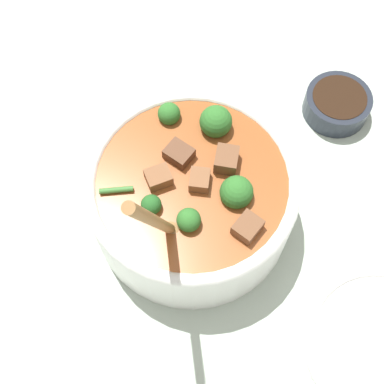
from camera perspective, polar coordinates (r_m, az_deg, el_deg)
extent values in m
plane|color=#ADBCAD|center=(0.75, 0.00, -2.40)|extent=(4.00, 4.00, 0.00)
cylinder|color=white|center=(0.71, 0.00, -0.73)|extent=(0.27, 0.27, 0.10)
torus|color=white|center=(0.66, 0.00, 1.17)|extent=(0.27, 0.27, 0.02)
cylinder|color=brown|center=(0.69, 0.00, 0.01)|extent=(0.25, 0.25, 0.06)
sphere|color=#235B23|center=(0.64, -4.38, -1.36)|extent=(0.03, 0.03, 0.03)
cylinder|color=#6B9956|center=(0.65, -4.27, -2.02)|extent=(0.01, 0.01, 0.01)
sphere|color=#2D6B28|center=(0.62, -0.36, -3.00)|extent=(0.03, 0.03, 0.03)
cylinder|color=#6B9956|center=(0.64, -0.35, -3.74)|extent=(0.01, 0.01, 0.01)
sphere|color=#2D6B28|center=(0.69, 2.44, 7.56)|extent=(0.04, 0.04, 0.04)
cylinder|color=#6B9956|center=(0.71, 2.35, 6.20)|extent=(0.01, 0.01, 0.02)
sphere|color=#2D6B28|center=(0.64, 4.79, 0.04)|extent=(0.04, 0.04, 0.04)
cylinder|color=#6B9956|center=(0.67, 4.60, -1.08)|extent=(0.01, 0.01, 0.02)
sphere|color=#2D6B28|center=(0.70, -2.46, 8.34)|extent=(0.03, 0.03, 0.03)
cylinder|color=#6B9956|center=(0.72, -2.39, 7.37)|extent=(0.01, 0.01, 0.01)
cube|color=brown|center=(0.65, 0.84, 1.29)|extent=(0.03, 0.03, 0.02)
cube|color=brown|center=(0.67, -1.39, 3.94)|extent=(0.04, 0.04, 0.02)
cube|color=brown|center=(0.65, -3.58, 1.46)|extent=(0.04, 0.04, 0.02)
cube|color=brown|center=(0.66, 3.70, 3.41)|extent=(0.03, 0.04, 0.02)
cube|color=brown|center=(0.63, 5.92, -3.86)|extent=(0.04, 0.04, 0.02)
cylinder|color=#3D7533|center=(0.65, -8.08, 0.22)|extent=(0.04, 0.02, 0.01)
ellipsoid|color=olive|center=(0.64, -2.19, -4.02)|extent=(0.04, 0.03, 0.01)
cylinder|color=olive|center=(0.53, -3.99, -3.10)|extent=(0.01, 0.08, 0.21)
cylinder|color=#232833|center=(0.85, 15.19, 9.01)|extent=(0.10, 0.10, 0.04)
cylinder|color=black|center=(0.84, 15.40, 9.51)|extent=(0.08, 0.08, 0.01)
cylinder|color=white|center=(0.73, 19.69, -15.16)|extent=(0.20, 0.20, 0.01)
torus|color=white|center=(0.73, 19.84, -15.07)|extent=(0.19, 0.19, 0.01)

